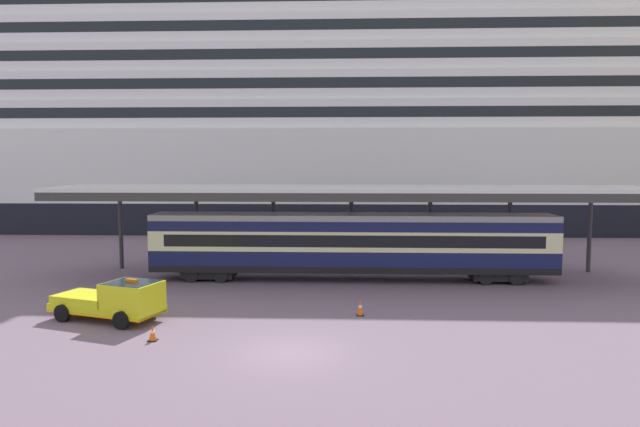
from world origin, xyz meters
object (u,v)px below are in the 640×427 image
at_px(train_carriage, 352,243).
at_px(service_truck, 116,300).
at_px(traffic_cone_mid, 360,308).
at_px(cruise_ship, 269,109).
at_px(traffic_cone_near, 153,333).

height_order(train_carriage, service_truck, train_carriage).
relative_size(train_carriage, traffic_cone_mid, 32.01).
bearing_deg(cruise_ship, traffic_cone_mid, -76.76).
bearing_deg(service_truck, traffic_cone_near, -46.88).
distance_m(service_truck, traffic_cone_near, 3.94).
bearing_deg(traffic_cone_near, train_carriage, 56.31).
relative_size(cruise_ship, traffic_cone_mid, 215.35).
height_order(cruise_ship, traffic_cone_mid, cruise_ship).
distance_m(train_carriage, service_truck, 14.62).
bearing_deg(service_truck, cruise_ship, 87.67).
distance_m(traffic_cone_near, traffic_cone_mid, 9.56).
height_order(service_truck, traffic_cone_near, service_truck).
relative_size(cruise_ship, train_carriage, 6.73).
height_order(traffic_cone_near, traffic_cone_mid, traffic_cone_mid).
distance_m(cruise_ship, traffic_cone_near, 46.65).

